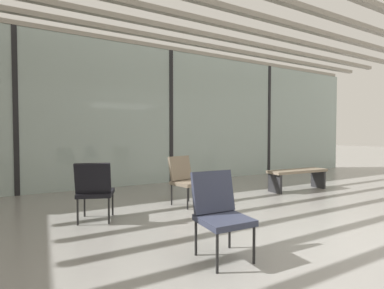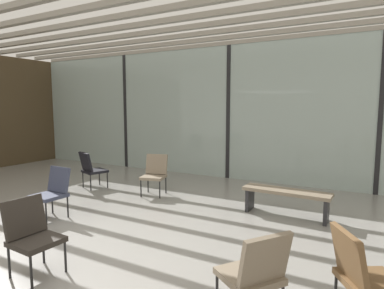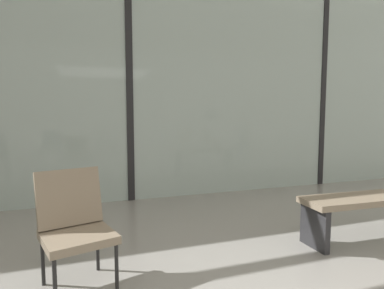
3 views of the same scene
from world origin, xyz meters
name	(u,v)px [view 3 (image 3 of 3)]	position (x,y,z in m)	size (l,w,h in m)	color
glass_curtain_wall	(129,83)	(0.00, 5.20, 1.75)	(14.00, 0.08, 3.51)	#A3B7B2
window_mullion_1	(129,83)	(0.00, 5.20, 1.75)	(0.10, 0.12, 3.51)	black
window_mullion_2	(322,89)	(3.50, 5.20, 1.75)	(0.10, 0.12, 3.51)	black
parked_airplane	(117,85)	(0.41, 10.75, 2.20)	(13.15, 4.40, 4.40)	#B2BCD6
lounge_chair_0	(74,221)	(-0.76, 2.87, 0.49)	(0.60, 0.63, 0.87)	#7F705B
waiting_bench	(371,206)	(2.09, 2.79, 0.36)	(1.52, 0.47, 0.47)	#7F705B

